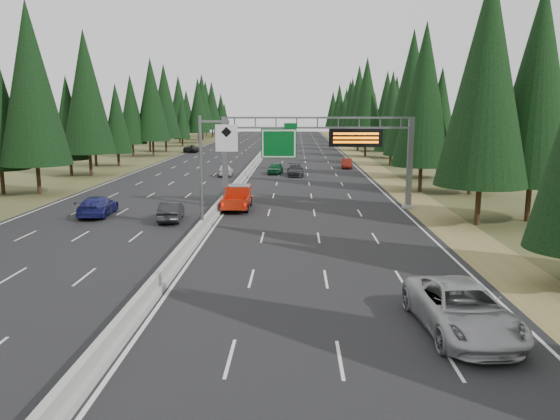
# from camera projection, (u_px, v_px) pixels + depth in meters

# --- Properties ---
(road) EXTENTS (32.00, 260.00, 0.08)m
(road) POSITION_uv_depth(u_px,v_px,m) (258.00, 161.00, 91.99)
(road) COLOR black
(road) RESTS_ON ground
(shoulder_right) EXTENTS (3.60, 260.00, 0.06)m
(shoulder_right) POSITION_uv_depth(u_px,v_px,m) (363.00, 161.00, 91.48)
(shoulder_right) COLOR olive
(shoulder_right) RESTS_ON ground
(shoulder_left) EXTENTS (3.60, 260.00, 0.06)m
(shoulder_left) POSITION_uv_depth(u_px,v_px,m) (153.00, 161.00, 92.51)
(shoulder_left) COLOR #3A411E
(shoulder_left) RESTS_ON ground
(median_barrier) EXTENTS (0.70, 260.00, 0.85)m
(median_barrier) POSITION_uv_depth(u_px,v_px,m) (258.00, 159.00, 91.92)
(median_barrier) COLOR #969691
(median_barrier) RESTS_ON road
(sign_gantry) EXTENTS (16.75, 0.98, 7.80)m
(sign_gantry) POSITION_uv_depth(u_px,v_px,m) (325.00, 148.00, 46.43)
(sign_gantry) COLOR slate
(sign_gantry) RESTS_ON road
(hov_sign_pole) EXTENTS (2.80, 0.50, 8.00)m
(hov_sign_pole) POSITION_uv_depth(u_px,v_px,m) (209.00, 165.00, 37.02)
(hov_sign_pole) COLOR slate
(hov_sign_pole) RESTS_ON road
(tree_row_right) EXTENTS (12.08, 241.08, 18.84)m
(tree_row_right) POSITION_uv_depth(u_px,v_px,m) (403.00, 102.00, 79.37)
(tree_row_right) COLOR black
(tree_row_right) RESTS_ON ground
(tree_row_left) EXTENTS (12.00, 239.23, 18.97)m
(tree_row_left) POSITION_uv_depth(u_px,v_px,m) (106.00, 102.00, 81.07)
(tree_row_left) COLOR black
(tree_row_left) RESTS_ON ground
(silver_minivan) EXTENTS (3.59, 6.86, 1.84)m
(silver_minivan) POSITION_uv_depth(u_px,v_px,m) (462.00, 309.00, 20.65)
(silver_minivan) COLOR #A2A2A7
(silver_minivan) RESTS_ON road
(red_pickup) EXTENTS (2.12, 5.94, 1.94)m
(red_pickup) POSITION_uv_depth(u_px,v_px,m) (238.00, 196.00, 46.98)
(red_pickup) COLOR black
(red_pickup) RESTS_ON road
(car_ahead_green) EXTENTS (2.13, 4.47, 1.48)m
(car_ahead_green) POSITION_uv_depth(u_px,v_px,m) (275.00, 168.00, 72.63)
(car_ahead_green) COLOR #114C28
(car_ahead_green) RESTS_ON road
(car_ahead_dkred) EXTENTS (1.70, 4.32, 1.40)m
(car_ahead_dkred) POSITION_uv_depth(u_px,v_px,m) (347.00, 163.00, 79.64)
(car_ahead_dkred) COLOR #64170E
(car_ahead_dkred) RESTS_ON road
(car_ahead_dkgrey) EXTENTS (2.22, 5.07, 1.45)m
(car_ahead_dkgrey) POSITION_uv_depth(u_px,v_px,m) (295.00, 170.00, 70.42)
(car_ahead_dkgrey) COLOR black
(car_ahead_dkgrey) RESTS_ON road
(car_ahead_white) EXTENTS (3.09, 6.06, 1.64)m
(car_ahead_white) POSITION_uv_depth(u_px,v_px,m) (283.00, 143.00, 126.40)
(car_ahead_white) COLOR silver
(car_ahead_white) RESTS_ON road
(car_ahead_far) EXTENTS (2.00, 4.30, 1.42)m
(car_ahead_far) POSITION_uv_depth(u_px,v_px,m) (292.00, 142.00, 133.16)
(car_ahead_far) COLOR black
(car_ahead_far) RESTS_ON road
(car_onc_near) EXTENTS (1.95, 4.55, 1.46)m
(car_onc_near) POSITION_uv_depth(u_px,v_px,m) (171.00, 211.00, 41.66)
(car_onc_near) COLOR black
(car_onc_near) RESTS_ON road
(car_onc_blue) EXTENTS (2.55, 5.58, 1.58)m
(car_onc_blue) POSITION_uv_depth(u_px,v_px,m) (98.00, 206.00, 43.66)
(car_onc_blue) COLOR navy
(car_onc_blue) RESTS_ON road
(car_onc_white) EXTENTS (2.06, 4.50, 1.49)m
(car_onc_white) POSITION_uv_depth(u_px,v_px,m) (225.00, 170.00, 70.28)
(car_onc_white) COLOR silver
(car_onc_white) RESTS_ON road
(car_onc_far) EXTENTS (2.92, 5.71, 1.54)m
(car_onc_far) POSITION_uv_depth(u_px,v_px,m) (192.00, 148.00, 110.19)
(car_onc_far) COLOR black
(car_onc_far) RESTS_ON road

